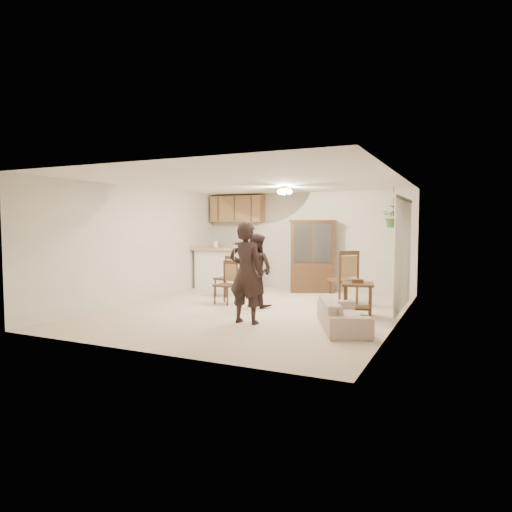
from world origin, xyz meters
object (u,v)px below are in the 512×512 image
at_px(sofa, 343,306).
at_px(adult, 246,271).
at_px(chair_hutch_left, 226,285).
at_px(child, 256,274).
at_px(chair_hutch_right, 343,289).
at_px(chair_bar, 226,292).
at_px(china_hutch, 312,257).
at_px(side_table, 358,299).

bearing_deg(sofa, adult, 76.95).
distance_m(sofa, chair_hutch_left, 3.96).
relative_size(child, chair_hutch_right, 1.18).
distance_m(adult, chair_bar, 2.03).
bearing_deg(adult, chair_hutch_left, -53.01).
bearing_deg(adult, child, -69.82).
relative_size(china_hutch, chair_bar, 1.97).
bearing_deg(chair_hutch_left, sofa, -15.69).
xyz_separation_m(adult, child, (-0.51, 1.50, -0.22)).
bearing_deg(china_hutch, chair_hutch_left, -160.33).
xyz_separation_m(adult, chair_hutch_right, (1.02, 2.59, -0.58)).
distance_m(sofa, china_hutch, 4.01).
height_order(china_hutch, chair_hutch_right, china_hutch).
relative_size(child, chair_bar, 1.49).
bearing_deg(child, chair_hutch_right, -131.02).
height_order(chair_bar, chair_hutch_left, chair_hutch_left).
xyz_separation_m(sofa, chair_bar, (-2.81, 1.20, -0.11)).
xyz_separation_m(sofa, side_table, (0.00, 1.07, -0.04)).
distance_m(adult, child, 1.60).
bearing_deg(side_table, sofa, -90.11).
bearing_deg(child, sofa, 163.89).
xyz_separation_m(side_table, chair_bar, (-2.81, 0.12, -0.07)).
relative_size(sofa, side_table, 2.73).
relative_size(china_hutch, side_table, 2.61).
relative_size(child, side_table, 1.97).
relative_size(side_table, chair_hutch_left, 0.74).
bearing_deg(sofa, chair_bar, 43.30).
height_order(adult, side_table, adult).
height_order(sofa, child, child).
distance_m(adult, chair_hutch_right, 2.84).
distance_m(side_table, chair_bar, 2.81).
xyz_separation_m(chair_bar, chair_hutch_right, (2.24, 1.09, 0.07)).
distance_m(sofa, chair_bar, 3.05).
height_order(adult, china_hutch, adult).
distance_m(chair_bar, chair_hutch_right, 2.49).
relative_size(chair_bar, chair_hutch_right, 0.80).
distance_m(child, chair_bar, 0.82).
xyz_separation_m(adult, side_table, (1.59, 1.37, -0.58)).
xyz_separation_m(adult, china_hutch, (-0.10, 3.90, -0.01)).
xyz_separation_m(chair_bar, chair_hutch_left, (-0.52, 0.94, 0.01)).
bearing_deg(child, side_table, -169.90).
bearing_deg(chair_hutch_left, side_table, -0.71).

